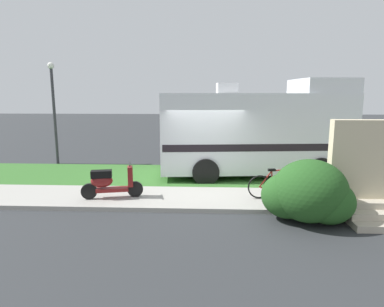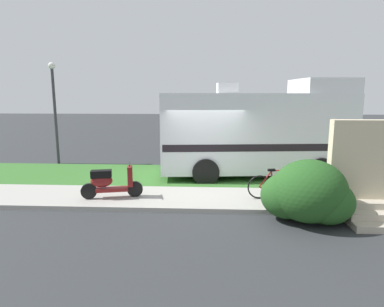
% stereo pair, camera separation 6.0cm
% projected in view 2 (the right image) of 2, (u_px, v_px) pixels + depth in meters
% --- Properties ---
extents(ground_plane, '(80.00, 80.00, 0.00)m').
position_uv_depth(ground_plane, '(205.00, 189.00, 10.59)').
color(ground_plane, '#2D3033').
extents(sidewalk, '(24.00, 2.00, 0.12)m').
position_uv_depth(sidewalk, '(205.00, 199.00, 9.40)').
color(sidewalk, '#9E9B93').
rests_on(sidewalk, ground).
extents(grass_strip, '(24.00, 3.40, 0.08)m').
position_uv_depth(grass_strip, '(206.00, 176.00, 12.06)').
color(grass_strip, '#336628').
rests_on(grass_strip, ground).
extents(motorhome_rv, '(6.84, 2.98, 3.53)m').
position_uv_depth(motorhome_rv, '(257.00, 131.00, 11.95)').
color(motorhome_rv, silver).
rests_on(motorhome_rv, ground).
extents(scooter, '(1.69, 0.63, 0.97)m').
position_uv_depth(scooter, '(109.00, 182.00, 9.24)').
color(scooter, black).
rests_on(scooter, ground).
extents(bicycle, '(1.68, 0.52, 0.89)m').
position_uv_depth(bicycle, '(277.00, 185.00, 9.22)').
color(bicycle, black).
rests_on(bicycle, ground).
extents(pickup_truck_near, '(5.17, 2.30, 1.79)m').
position_uv_depth(pickup_truck_near, '(316.00, 136.00, 16.13)').
color(pickup_truck_near, maroon).
rests_on(pickup_truck_near, ground).
extents(porch_steps, '(2.00, 1.26, 2.40)m').
position_uv_depth(porch_steps, '(372.00, 180.00, 7.96)').
color(porch_steps, '#B2A893').
rests_on(porch_steps, ground).
extents(bush_by_porch, '(2.09, 1.56, 1.48)m').
position_uv_depth(bush_by_porch, '(307.00, 194.00, 7.71)').
color(bush_by_porch, '#23511E').
rests_on(bush_by_porch, ground).
extents(bottle_green, '(0.07, 0.07, 0.29)m').
position_uv_depth(bottle_green, '(351.00, 195.00, 9.19)').
color(bottle_green, navy).
rests_on(bottle_green, ground).
extents(street_lamp_post, '(0.28, 0.28, 4.30)m').
position_uv_depth(street_lamp_post, '(54.00, 103.00, 14.00)').
color(street_lamp_post, '#333338').
rests_on(street_lamp_post, ground).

